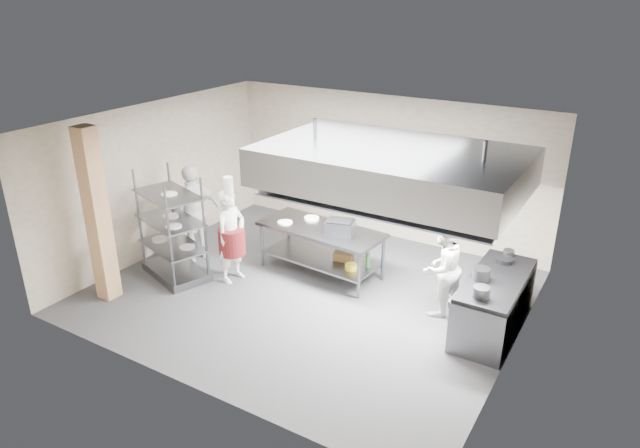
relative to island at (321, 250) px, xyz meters
The scene contains 23 objects.
floor 0.91m from the island, 74.93° to the right, with size 7.00×7.00×0.00m, color #2A2A2C.
ceiling 2.66m from the island, 74.93° to the right, with size 7.00×7.00×0.00m, color silver.
wall_back 2.48m from the island, 84.79° to the left, with size 7.00×7.00×0.00m, color gray.
wall_left 3.54m from the island, 167.04° to the right, with size 6.00×6.00×0.00m, color gray.
wall_right 3.92m from the island, 11.57° to the right, with size 6.00×6.00×0.00m, color gray.
column 3.93m from the island, 135.40° to the right, with size 0.30×0.30×3.00m, color tan.
exhaust_hood 2.48m from the island, 13.41° to the right, with size 4.00×2.50×0.60m, color slate.
hood_strip_a 1.77m from the island, 30.68° to the right, with size 1.60×0.12×0.04m, color white.
hood_strip_b 2.92m from the island, ahead, with size 1.60×0.12×0.04m, color white.
wall_shelf 3.07m from the island, 46.08° to the left, with size 1.50×0.28×0.04m, color slate.
island is the anchor object (origin of this frame).
island_worktop 0.42m from the island, ahead, with size 2.34×0.98×0.06m, color slate.
island_undershelf 0.16m from the island, ahead, with size 2.16×0.88×0.04m, color gray.
pass_rack 2.75m from the island, 146.63° to the right, with size 1.32×0.77×1.98m, color slate, non-canonical shape.
cooking_range 3.29m from the island, ahead, with size 0.80×2.00×0.84m, color gray.
range_top 3.32m from the island, ahead, with size 0.78×1.96×0.06m, color black.
chef_head 1.67m from the island, 139.15° to the right, with size 0.63×0.41×1.72m, color white.
chef_line 2.43m from the island, ahead, with size 0.79×0.62×1.63m, color silver.
chef_plating 2.56m from the island, 162.83° to the right, with size 1.12×0.47×1.91m, color silver.
griddle 0.72m from the island, ahead, with size 0.50×0.39×0.24m, color gray.
wicker_basket 0.44m from the island, 14.88° to the left, with size 0.34×0.24×0.15m, color brown.
stockpot 3.15m from the island, ahead, with size 0.26×0.26×0.18m, color gray.
plate_stack 2.71m from the island, 146.63° to the right, with size 0.28×0.28×0.05m, color white.
Camera 1 is at (4.72, -7.45, 4.99)m, focal length 32.00 mm.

